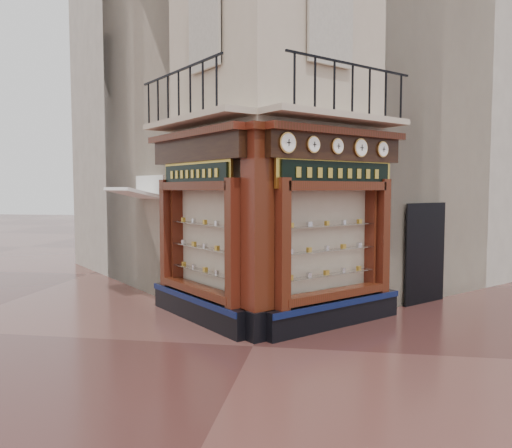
% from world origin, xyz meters
% --- Properties ---
extents(ground, '(80.00, 80.00, 0.00)m').
position_xyz_m(ground, '(0.00, 0.00, 0.00)').
color(ground, '#43221F').
rests_on(ground, ground).
extents(main_building, '(11.31, 11.31, 12.00)m').
position_xyz_m(main_building, '(0.00, 6.16, 6.00)').
color(main_building, '#C7B49B').
rests_on(main_building, ground).
extents(neighbour_left, '(11.31, 11.31, 11.00)m').
position_xyz_m(neighbour_left, '(-2.47, 8.63, 5.50)').
color(neighbour_left, beige).
rests_on(neighbour_left, ground).
extents(neighbour_right, '(11.31, 11.31, 11.00)m').
position_xyz_m(neighbour_right, '(2.47, 8.63, 5.50)').
color(neighbour_right, beige).
rests_on(neighbour_right, ground).
extents(shopfront_left, '(2.86, 2.86, 3.98)m').
position_xyz_m(shopfront_left, '(-1.41, 1.57, 1.98)').
color(shopfront_left, black).
rests_on(shopfront_left, ground).
extents(shopfront_right, '(2.86, 2.86, 3.98)m').
position_xyz_m(shopfront_right, '(1.41, 1.57, 1.98)').
color(shopfront_right, black).
rests_on(shopfront_right, ground).
extents(corner_pilaster, '(0.85, 0.85, 3.98)m').
position_xyz_m(corner_pilaster, '(0.00, 0.50, 1.95)').
color(corner_pilaster, black).
rests_on(corner_pilaster, ground).
extents(balcony, '(5.94, 2.97, 1.03)m').
position_xyz_m(balcony, '(0.00, 1.49, 4.22)').
color(balcony, '#C7B49B').
rests_on(balcony, ground).
extents(clock_a, '(0.30, 0.30, 0.38)m').
position_xyz_m(clock_a, '(0.56, 0.45, 3.62)').
color(clock_a, gold).
rests_on(clock_a, ground).
extents(clock_b, '(0.26, 0.26, 0.32)m').
position_xyz_m(clock_b, '(1.00, 0.90, 3.62)').
color(clock_b, gold).
rests_on(clock_b, ground).
extents(clock_c, '(0.26, 0.26, 0.31)m').
position_xyz_m(clock_c, '(1.45, 1.34, 3.62)').
color(clock_c, gold).
rests_on(clock_c, ground).
extents(clock_d, '(0.30, 0.30, 0.38)m').
position_xyz_m(clock_d, '(1.92, 1.81, 3.62)').
color(clock_d, gold).
rests_on(clock_d, ground).
extents(clock_e, '(0.27, 0.27, 0.33)m').
position_xyz_m(clock_e, '(2.39, 2.29, 3.62)').
color(clock_e, gold).
rests_on(clock_e, ground).
extents(awning, '(1.86, 1.86, 0.30)m').
position_xyz_m(awning, '(-3.60, 3.39, 0.00)').
color(awning, white).
rests_on(awning, ground).
extents(signboard_left, '(1.97, 1.97, 0.53)m').
position_xyz_m(signboard_left, '(-1.46, 1.51, 3.10)').
color(signboard_left, gold).
rests_on(signboard_left, ground).
extents(signboard_right, '(2.27, 2.27, 0.61)m').
position_xyz_m(signboard_right, '(1.46, 1.51, 3.10)').
color(signboard_right, gold).
rests_on(signboard_right, ground).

